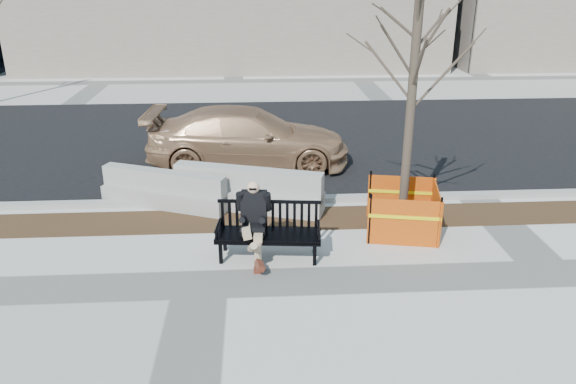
% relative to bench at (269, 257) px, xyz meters
% --- Properties ---
extents(ground, '(120.00, 120.00, 0.00)m').
position_rel_bench_xyz_m(ground, '(-1.19, -0.90, 0.00)').
color(ground, beige).
rests_on(ground, ground).
extents(mulch_strip, '(40.00, 1.20, 0.02)m').
position_rel_bench_xyz_m(mulch_strip, '(-1.19, 1.70, 0.00)').
color(mulch_strip, '#47301C').
rests_on(mulch_strip, ground).
extents(asphalt_street, '(60.00, 10.40, 0.01)m').
position_rel_bench_xyz_m(asphalt_street, '(-1.19, 7.90, 0.00)').
color(asphalt_street, black).
rests_on(asphalt_street, ground).
extents(curb, '(60.00, 0.25, 0.12)m').
position_rel_bench_xyz_m(curb, '(-1.19, 2.65, 0.06)').
color(curb, '#9E9B93').
rests_on(curb, ground).
extents(bench, '(2.03, 0.90, 1.05)m').
position_rel_bench_xyz_m(bench, '(0.00, 0.00, 0.00)').
color(bench, black).
rests_on(bench, ground).
extents(seated_man, '(0.72, 1.09, 1.45)m').
position_rel_bench_xyz_m(seated_man, '(-0.27, 0.08, 0.00)').
color(seated_man, black).
rests_on(seated_man, ground).
extents(tree_fence, '(2.47, 2.47, 5.26)m').
position_rel_bench_xyz_m(tree_fence, '(2.75, 0.97, 0.00)').
color(tree_fence, orange).
rests_on(tree_fence, ground).
extents(sedan, '(5.54, 2.55, 1.57)m').
position_rel_bench_xyz_m(sedan, '(-0.39, 5.35, 0.00)').
color(sedan, '#A37955').
rests_on(sedan, ground).
extents(jersey_barrier_left, '(2.98, 1.69, 0.85)m').
position_rel_bench_xyz_m(jersey_barrier_left, '(-2.28, 2.60, 0.00)').
color(jersey_barrier_left, '#98968E').
rests_on(jersey_barrier_left, ground).
extents(jersey_barrier_right, '(3.42, 1.68, 0.97)m').
position_rel_bench_xyz_m(jersey_barrier_right, '(-0.39, 2.33, 0.00)').
color(jersey_barrier_right, '#9F9C94').
rests_on(jersey_barrier_right, ground).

